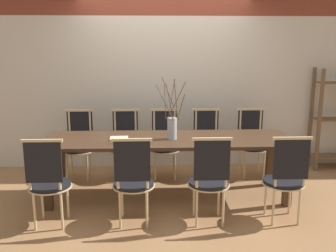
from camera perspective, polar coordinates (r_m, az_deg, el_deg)
name	(u,v)px	position (r m, az deg, el deg)	size (l,w,h in m)	color
ground_plane	(168,196)	(4.75, 0.00, -10.63)	(16.00, 16.00, 0.00)	#9E7047
wall_rear	(165,62)	(5.66, -0.52, 9.73)	(12.00, 0.06, 3.20)	beige
dining_table	(168,145)	(4.54, 0.00, -2.93)	(2.96, 0.88, 0.75)	#422B1C
chair_near_leftend	(48,180)	(4.02, -17.77, -7.87)	(0.44, 0.44, 0.96)	black
chair_near_left	(133,179)	(3.88, -5.31, -8.05)	(0.44, 0.44, 0.96)	black
chair_near_center	(209,178)	(3.92, 6.34, -7.88)	(0.44, 0.44, 0.96)	black
chair_near_right	(285,177)	(4.11, 17.47, -7.41)	(0.44, 0.44, 0.96)	black
chair_far_leftend	(79,143)	(5.39, -13.41, -2.55)	(0.44, 0.44, 0.96)	black
chair_far_left	(125,143)	(5.30, -6.55, -2.53)	(0.44, 0.44, 0.96)	black
chair_far_center	(165,142)	(5.29, -0.51, -2.49)	(0.44, 0.44, 0.96)	black
chair_far_right	(207,142)	(5.34, 5.95, -2.41)	(0.44, 0.44, 0.96)	black
chair_far_rightend	(252,141)	(5.47, 12.64, -2.30)	(0.44, 0.44, 0.96)	black
vase_centerpiece	(172,127)	(4.44, 0.61, -0.10)	(0.35, 0.35, 0.75)	#B2BCC1
book_stack	(119,138)	(4.52, -7.47, -1.87)	(0.22, 0.20, 0.01)	beige
shelving_rack	(335,119)	(6.15, 24.07, 0.94)	(0.65, 0.34, 1.52)	brown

